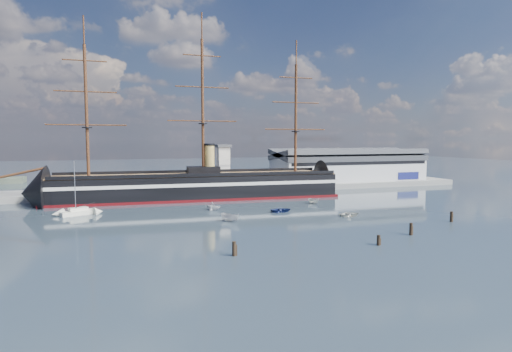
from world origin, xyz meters
name	(u,v)px	position (x,y,z in m)	size (l,w,h in m)	color
ground	(243,207)	(0.00, 40.00, 0.00)	(600.00, 600.00, 0.00)	#2C3843
quay	(240,191)	(10.00, 76.00, 0.00)	(180.00, 18.00, 2.00)	slate
warehouse	(348,166)	(58.00, 80.00, 7.98)	(63.00, 21.00, 11.60)	#B7BABC
quay_tower	(223,165)	(3.00, 73.00, 9.75)	(5.00, 5.00, 15.00)	silver
warship	(192,186)	(-10.70, 60.00, 4.04)	(113.39, 22.19, 53.94)	black
sailboat	(78,212)	(-42.92, 40.92, 0.86)	(8.71, 5.78, 13.51)	white
motorboat_a	(230,221)	(-9.32, 20.43, 0.00)	(6.03, 2.21, 2.41)	silver
motorboat_b	(281,212)	(6.78, 28.46, 0.00)	(3.42, 1.37, 1.60)	navy
motorboat_c	(313,204)	(21.01, 38.21, 0.00)	(4.87, 1.79, 1.95)	silver
motorboat_d	(213,210)	(-9.35, 37.06, 0.00)	(6.78, 2.94, 2.49)	silver
motorboat_e	(350,216)	(20.26, 17.05, 0.00)	(3.30, 1.32, 1.54)	silver
piling_near_left	(234,256)	(-16.63, -7.82, 0.00)	(0.64, 0.64, 3.10)	black
piling_near_mid	(378,245)	(9.75, -9.61, 0.00)	(0.64, 0.64, 2.55)	black
piling_near_right	(411,235)	(20.65, -4.83, 0.00)	(0.64, 0.64, 3.14)	black
piling_far_right	(451,222)	(38.46, 3.27, 0.00)	(0.64, 0.64, 3.11)	black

